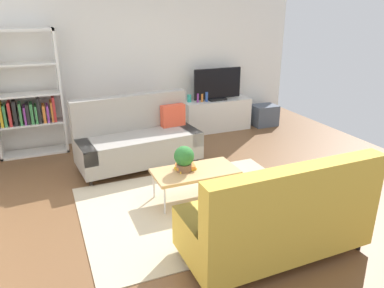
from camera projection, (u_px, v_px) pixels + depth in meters
name	position (u px, v px, depth m)	size (l,w,h in m)	color
ground_plane	(196.00, 195.00, 5.08)	(7.68, 7.68, 0.00)	brown
wall_far	(139.00, 61.00, 7.00)	(6.40, 0.12, 2.90)	white
area_rug	(198.00, 206.00, 4.79)	(2.90, 2.20, 0.01)	beige
couch_beige	(138.00, 139.00, 5.91)	(1.97, 1.02, 1.10)	gray
couch_green	(277.00, 218.00, 3.69)	(1.91, 0.87, 1.10)	gold
coffee_table	(195.00, 172.00, 4.84)	(1.10, 0.56, 0.42)	tan
tv_console	(216.00, 115.00, 7.64)	(1.40, 0.44, 0.64)	silver
tv	(217.00, 85.00, 7.40)	(1.00, 0.20, 0.64)	black
bookshelf	(27.00, 100.00, 6.18)	(1.10, 0.36, 2.10)	white
storage_trunk	(264.00, 115.00, 7.98)	(0.52, 0.40, 0.44)	#4C5666
potted_plant	(184.00, 158.00, 4.75)	(0.26, 0.26, 0.34)	brown
table_book_0	(185.00, 168.00, 4.85)	(0.24, 0.18, 0.03)	gold
table_book_1	(185.00, 166.00, 4.84)	(0.24, 0.18, 0.04)	orange
vase_0	(189.00, 98.00, 7.33)	(0.08, 0.08, 0.15)	#33B29E
bottle_0	(198.00, 98.00, 7.30)	(0.04, 0.04, 0.18)	purple
bottle_1	(202.00, 98.00, 7.34)	(0.05, 0.05, 0.16)	orange
bottle_2	(207.00, 97.00, 7.37)	(0.06, 0.06, 0.19)	#3359B2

